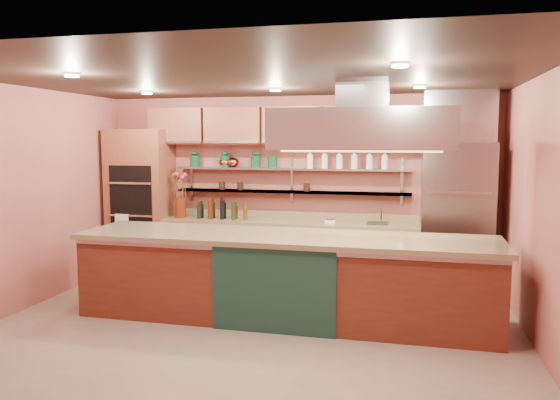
% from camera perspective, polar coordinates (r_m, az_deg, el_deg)
% --- Properties ---
extents(floor, '(6.00, 5.00, 0.02)m').
position_cam_1_polar(floor, '(6.33, -3.13, -13.52)').
color(floor, gray).
rests_on(floor, ground).
extents(ceiling, '(6.00, 5.00, 0.02)m').
position_cam_1_polar(ceiling, '(5.99, -3.29, 12.67)').
color(ceiling, black).
rests_on(ceiling, wall_back).
extents(wall_back, '(6.00, 0.04, 2.80)m').
position_cam_1_polar(wall_back, '(8.41, 1.63, 1.27)').
color(wall_back, '#AF5B52').
rests_on(wall_back, floor).
extents(wall_front, '(6.00, 0.04, 2.80)m').
position_cam_1_polar(wall_front, '(3.70, -14.32, -5.30)').
color(wall_front, '#AF5B52').
rests_on(wall_front, floor).
extents(wall_left, '(0.04, 5.00, 2.80)m').
position_cam_1_polar(wall_left, '(7.43, -25.99, -0.02)').
color(wall_left, '#AF5B52').
rests_on(wall_left, floor).
extents(wall_right, '(0.04, 5.00, 2.80)m').
position_cam_1_polar(wall_right, '(5.90, 25.98, -1.48)').
color(wall_right, '#AF5B52').
rests_on(wall_right, floor).
extents(oven_stack, '(0.95, 0.64, 2.30)m').
position_cam_1_polar(oven_stack, '(8.97, -14.32, -0.22)').
color(oven_stack, brown).
rests_on(oven_stack, floor).
extents(refrigerator, '(0.95, 0.72, 2.10)m').
position_cam_1_polar(refrigerator, '(7.95, 17.91, -1.86)').
color(refrigerator, gray).
rests_on(refrigerator, floor).
extents(back_counter, '(3.84, 0.64, 0.93)m').
position_cam_1_polar(back_counter, '(8.27, 0.85, -5.37)').
color(back_counter, tan).
rests_on(back_counter, floor).
extents(wall_shelf_lower, '(3.60, 0.26, 0.03)m').
position_cam_1_polar(wall_shelf_lower, '(8.30, 1.11, 0.86)').
color(wall_shelf_lower, '#ACAFB3').
rests_on(wall_shelf_lower, wall_back).
extents(wall_shelf_upper, '(3.60, 0.26, 0.03)m').
position_cam_1_polar(wall_shelf_upper, '(8.28, 1.12, 3.27)').
color(wall_shelf_upper, '#ACAFB3').
rests_on(wall_shelf_upper, wall_back).
extents(upper_cabinets, '(4.60, 0.36, 0.55)m').
position_cam_1_polar(upper_cabinets, '(8.21, 1.40, 7.78)').
color(upper_cabinets, brown).
rests_on(upper_cabinets, wall_back).
extents(range_hood, '(2.00, 1.00, 0.45)m').
position_cam_1_polar(range_hood, '(6.23, 8.63, 7.29)').
color(range_hood, '#ACAFB3').
rests_on(range_hood, ceiling).
extents(ceiling_downlights, '(4.00, 2.80, 0.02)m').
position_cam_1_polar(ceiling_downlights, '(6.18, -2.75, 12.19)').
color(ceiling_downlights, '#FFE5A5').
rests_on(ceiling_downlights, ceiling).
extents(island, '(4.88, 1.11, 1.02)m').
position_cam_1_polar(island, '(6.57, 0.45, -8.04)').
color(island, maroon).
rests_on(island, floor).
extents(flower_vase, '(0.23, 0.23, 0.31)m').
position_cam_1_polar(flower_vase, '(8.65, -10.37, -0.78)').
color(flower_vase, '#64220F').
rests_on(flower_vase, back_counter).
extents(oil_bottle_cluster, '(0.89, 0.34, 0.28)m').
position_cam_1_polar(oil_bottle_cluster, '(8.40, -5.98, -1.04)').
color(oil_bottle_cluster, black).
rests_on(oil_bottle_cluster, back_counter).
extents(kitchen_scale, '(0.15, 0.11, 0.08)m').
position_cam_1_polar(kitchen_scale, '(8.02, 5.30, -2.08)').
color(kitchen_scale, white).
rests_on(kitchen_scale, back_counter).
extents(bar_faucet, '(0.03, 0.03, 0.22)m').
position_cam_1_polar(bar_faucet, '(8.04, 10.51, -1.66)').
color(bar_faucet, white).
rests_on(bar_faucet, back_counter).
extents(copper_kettle, '(0.22, 0.22, 0.15)m').
position_cam_1_polar(copper_kettle, '(8.51, -4.92, 3.94)').
color(copper_kettle, '#AF4028').
rests_on(copper_kettle, wall_shelf_upper).
extents(green_canister, '(0.15, 0.15, 0.17)m').
position_cam_1_polar(green_canister, '(8.34, -0.78, 4.00)').
color(green_canister, '#0E4525').
rests_on(green_canister, wall_shelf_upper).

